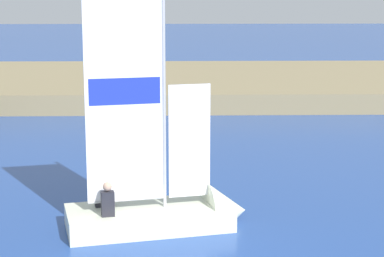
# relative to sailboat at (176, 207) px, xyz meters

# --- Properties ---
(shore_bank) EXTENTS (80.00, 14.06, 0.89)m
(shore_bank) POSITION_rel_sailboat_xyz_m (1.60, 21.07, -0.01)
(shore_bank) COLOR #897A56
(shore_bank) RESTS_ON ground
(sailboat) EXTENTS (4.38, 2.40, 6.31)m
(sailboat) POSITION_rel_sailboat_xyz_m (0.00, 0.00, 0.00)
(sailboat) COLOR silver
(sailboat) RESTS_ON ground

